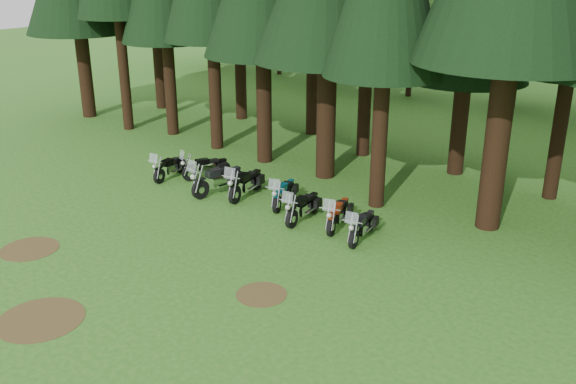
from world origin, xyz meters
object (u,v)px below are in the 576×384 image
Objects in this scene: motorcycle_3 at (246,184)px; motorcycle_6 at (338,214)px; motorcycle_0 at (170,168)px; motorcycle_1 at (206,168)px; motorcycle_4 at (284,194)px; motorcycle_5 at (303,208)px; motorcycle_2 at (218,180)px; motorcycle_7 at (362,227)px.

motorcycle_3 reaches higher than motorcycle_6.
motorcycle_3 reaches higher than motorcycle_0.
motorcycle_1 is 4.38m from motorcycle_4.
motorcycle_6 is (8.17, 0.30, 0.02)m from motorcycle_0.
motorcycle_5 is at bearing -45.41° from motorcycle_4.
motorcycle_4 is at bearing -5.59° from motorcycle_0.
motorcycle_2 reaches higher than motorcycle_1.
motorcycle_2 is (2.76, 0.03, 0.09)m from motorcycle_0.
motorcycle_5 is at bearing 12.71° from motorcycle_1.
motorcycle_1 is 2.73m from motorcycle_3.
motorcycle_2 reaches higher than motorcycle_4.
motorcycle_6 is (5.41, 0.27, -0.07)m from motorcycle_2.
motorcycle_4 is at bearing 146.22° from motorcycle_5.
motorcycle_3 is 1.12× the size of motorcycle_4.
motorcycle_2 is 6.58m from motorcycle_7.
motorcycle_2 reaches higher than motorcycle_6.
motorcycle_3 is at bearing 159.86° from motorcycle_6.
motorcycle_0 is at bearing 173.60° from motorcycle_3.
motorcycle_4 reaches higher than motorcycle_1.
motorcycle_0 is at bearing 163.68° from motorcycle_6.
motorcycle_5 is at bearing 166.82° from motorcycle_7.
motorcycle_7 is at bearing -30.43° from motorcycle_4.
motorcycle_0 reaches higher than motorcycle_7.
motorcycle_7 is at bearing 5.87° from motorcycle_2.
motorcycle_6 is at bearing -10.24° from motorcycle_0.
motorcycle_1 is 0.97× the size of motorcycle_4.
motorcycle_2 is at bearing 167.11° from motorcycle_7.
motorcycle_3 is 1.70m from motorcycle_4.
motorcycle_7 is at bearing -33.73° from motorcycle_6.
motorcycle_1 is (1.14, 0.94, 0.00)m from motorcycle_0.
motorcycle_5 reaches higher than motorcycle_6.
motorcycle_6 is (4.34, -0.13, -0.04)m from motorcycle_3.
motorcycle_6 is at bearing -14.55° from motorcycle_3.
motorcycle_2 is (1.61, -0.91, 0.08)m from motorcycle_1.
motorcycle_1 is 5.82m from motorcycle_5.
motorcycle_3 reaches higher than motorcycle_4.
motorcycle_4 is (4.37, -0.29, 0.01)m from motorcycle_1.
motorcycle_7 is (5.51, -0.45, -0.06)m from motorcycle_3.
motorcycle_5 is (4.13, -0.02, -0.06)m from motorcycle_2.
motorcycle_3 reaches higher than motorcycle_1.
motorcycle_2 reaches higher than motorcycle_0.
motorcycle_1 is at bearing 155.75° from motorcycle_4.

